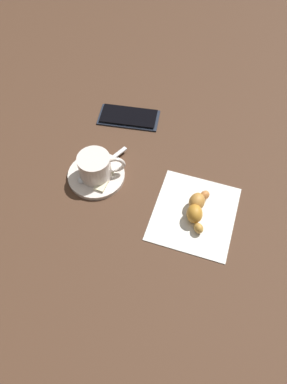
{
  "coord_description": "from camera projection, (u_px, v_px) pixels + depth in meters",
  "views": [
    {
      "loc": [
        -0.14,
        0.39,
        0.65
      ],
      "look_at": [
        -0.01,
        -0.01,
        0.01
      ],
      "focal_mm": 34.16,
      "sensor_mm": 36.0,
      "label": 1
    }
  ],
  "objects": [
    {
      "name": "sugar_packet",
      "position": [
        105.0,
        179.0,
        0.79
      ],
      "size": [
        0.02,
        0.07,
        0.01
      ],
      "primitive_type": "cube",
      "rotation": [
        0.0,
        0.0,
        4.67
      ],
      "color": "beige",
      "rests_on": "saucer"
    },
    {
      "name": "napkin",
      "position": [
        194.0,
        214.0,
        0.75
      ],
      "size": [
        0.17,
        0.18,
        0.0
      ],
      "primitive_type": "cube",
      "rotation": [
        0.0,
        0.0,
        0.01
      ],
      "color": "silver",
      "rests_on": "ground"
    },
    {
      "name": "teaspoon",
      "position": [
        95.0,
        171.0,
        0.8
      ],
      "size": [
        0.07,
        0.14,
        0.01
      ],
      "color": "silver",
      "rests_on": "saucer"
    },
    {
      "name": "cell_phone",
      "position": [
        129.0,
        117.0,
        0.9
      ],
      "size": [
        0.16,
        0.09,
        0.01
      ],
      "color": "#1C2330",
      "rests_on": "ground"
    },
    {
      "name": "ground_plane",
      "position": [
        139.0,
        198.0,
        0.78
      ],
      "size": [
        1.8,
        1.8,
        0.0
      ],
      "primitive_type": "plane",
      "color": "#472E1F"
    },
    {
      "name": "croissant",
      "position": [
        197.0,
        208.0,
        0.74
      ],
      "size": [
        0.05,
        0.11,
        0.04
      ],
      "color": "#BB733A",
      "rests_on": "napkin"
    },
    {
      "name": "espresso_cup",
      "position": [
        96.0,
        166.0,
        0.77
      ],
      "size": [
        0.1,
        0.07,
        0.06
      ],
      "color": "silver",
      "rests_on": "saucer"
    },
    {
      "name": "saucer",
      "position": [
        96.0,
        175.0,
        0.8
      ],
      "size": [
        0.13,
        0.13,
        0.01
      ],
      "primitive_type": "cylinder",
      "color": "silver",
      "rests_on": "ground"
    }
  ]
}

